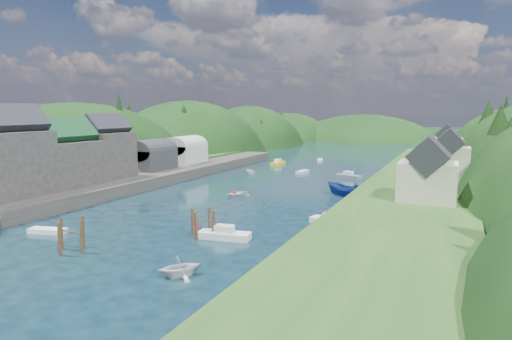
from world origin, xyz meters
The scene contains 15 objects.
ground centered at (0.00, 50.00, 0.00)m, with size 600.00×600.00×0.00m, color black.
hillside_left centered at (-45.00, 75.00, -8.03)m, with size 44.00×245.56×52.00m.
far_hills centered at (1.22, 174.01, -10.80)m, with size 103.00×68.00×44.00m.
hill_trees centered at (1.20, 64.73, 11.10)m, with size 91.22×151.83×12.64m.
quay_left centered at (-24.00, 20.00, 1.00)m, with size 12.00×110.00×2.00m, color #2D2B28.
terrace_left_grass centered at (-31.00, 20.00, 1.25)m, with size 12.00×110.00×2.50m, color #234719.
quayside_buildings centered at (-26.00, 6.39, 7.09)m, with size 8.00×35.84×12.90m.
boat_sheds centered at (-26.00, 39.00, 5.27)m, with size 7.00×21.00×7.50m.
terrace_right centered at (25.00, 40.00, 1.20)m, with size 16.00×120.00×2.40m, color #234719.
right_bank_cottages centered at (28.00, 48.33, 5.84)m, with size 9.00×59.24×8.41m.
piling_cluster_near centered at (-4.01, -6.65, 1.38)m, with size 3.41×3.16×3.90m.
piling_cluster_far centered at (5.18, 3.06, 1.29)m, with size 3.23×3.02×3.72m.
channel_buoy_near centered at (2.46, 5.99, 0.48)m, with size 0.70×0.70×1.10m.
channel_buoy_far centered at (-2.99, 25.43, 0.48)m, with size 0.70×0.70×1.10m.
moored_boats centered at (0.35, 17.04, 0.76)m, with size 38.20×91.61×2.50m.
Camera 1 is at (29.99, -36.06, 13.94)m, focal length 30.00 mm.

